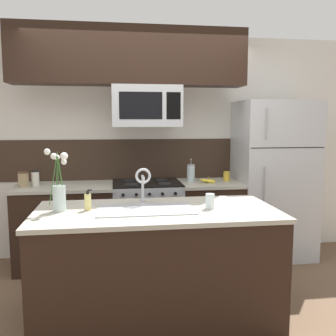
{
  "coord_description": "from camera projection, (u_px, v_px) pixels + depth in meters",
  "views": [
    {
      "loc": [
        -0.35,
        -3.23,
        1.61
      ],
      "look_at": [
        0.15,
        0.27,
        1.16
      ],
      "focal_mm": 40.0,
      "sensor_mm": 36.0,
      "label": 1
    }
  ],
  "objects": [
    {
      "name": "storage_jar_medium",
      "position": [
        35.0,
        178.0,
        4.04
      ],
      "size": [
        0.08,
        0.08,
        0.17
      ],
      "color": "silver",
      "rests_on": "back_counter_left"
    },
    {
      "name": "drinking_glass",
      "position": [
        210.0,
        201.0,
        2.98
      ],
      "size": [
        0.07,
        0.07,
        0.12
      ],
      "color": "silver",
      "rests_on": "island_counter"
    },
    {
      "name": "dish_soap_bottle",
      "position": [
        88.0,
        202.0,
        2.92
      ],
      "size": [
        0.06,
        0.05,
        0.16
      ],
      "color": "#DBCC75",
      "rests_on": "island_counter"
    },
    {
      "name": "banana_bunch",
      "position": [
        209.0,
        181.0,
        4.23
      ],
      "size": [
        0.19,
        0.16,
        0.08
      ],
      "color": "yellow",
      "rests_on": "back_counter_right"
    },
    {
      "name": "flower_vase",
      "position": [
        59.0,
        192.0,
        2.89
      ],
      "size": [
        0.17,
        0.15,
        0.49
      ],
      "color": "silver",
      "rests_on": "island_counter"
    },
    {
      "name": "coffee_tin",
      "position": [
        227.0,
        176.0,
        4.37
      ],
      "size": [
        0.08,
        0.08,
        0.11
      ],
      "primitive_type": "cylinder",
      "color": "gold",
      "rests_on": "back_counter_right"
    },
    {
      "name": "back_counter_right",
      "position": [
        209.0,
        220.0,
        4.36
      ],
      "size": [
        0.72,
        0.65,
        0.91
      ],
      "color": "black",
      "rests_on": "ground"
    },
    {
      "name": "storage_jar_tall",
      "position": [
        23.0,
        179.0,
        3.97
      ],
      "size": [
        0.11,
        0.11,
        0.16
      ],
      "color": "#997F5B",
      "rests_on": "back_counter_left"
    },
    {
      "name": "ground_plane",
      "position": [
        156.0,
        297.0,
        3.43
      ],
      "size": [
        10.0,
        10.0,
        0.0
      ],
      "primitive_type": "plane",
      "color": "brown"
    },
    {
      "name": "refrigerator",
      "position": [
        273.0,
        180.0,
        4.43
      ],
      "size": [
        0.87,
        0.74,
        1.83
      ],
      "color": "#B7BABF",
      "rests_on": "ground"
    },
    {
      "name": "french_press",
      "position": [
        191.0,
        173.0,
        4.32
      ],
      "size": [
        0.09,
        0.09,
        0.27
      ],
      "color": "silver",
      "rests_on": "back_counter_right"
    },
    {
      "name": "rear_partition",
      "position": [
        168.0,
        146.0,
        4.56
      ],
      "size": [
        5.2,
        0.1,
        2.6
      ],
      "primitive_type": "cube",
      "color": "silver",
      "rests_on": "ground"
    },
    {
      "name": "back_counter_left",
      "position": [
        66.0,
        226.0,
        4.13
      ],
      "size": [
        1.07,
        0.65,
        0.91
      ],
      "color": "black",
      "rests_on": "ground"
    },
    {
      "name": "sink_faucet",
      "position": [
        143.0,
        181.0,
        3.14
      ],
      "size": [
        0.14,
        0.14,
        0.31
      ],
      "color": "#B7BABF",
      "rests_on": "island_counter"
    },
    {
      "name": "splash_band",
      "position": [
        144.0,
        159.0,
        4.49
      ],
      "size": [
        3.52,
        0.01,
        0.48
      ],
      "primitive_type": "cube",
      "color": "#332319",
      "rests_on": "rear_partition"
    },
    {
      "name": "kitchen_sink",
      "position": [
        145.0,
        218.0,
        2.96
      ],
      "size": [
        0.76,
        0.44,
        0.16
      ],
      "color": "#ADAFB5",
      "rests_on": "island_counter"
    },
    {
      "name": "island_counter",
      "position": [
        157.0,
        264.0,
        3.02
      ],
      "size": [
        1.91,
        0.9,
        0.91
      ],
      "color": "black",
      "rests_on": "ground"
    },
    {
      "name": "stove_range",
      "position": [
        147.0,
        222.0,
        4.25
      ],
      "size": [
        0.76,
        0.64,
        0.93
      ],
      "color": "#B7BABF",
      "rests_on": "ground"
    },
    {
      "name": "microwave",
      "position": [
        146.0,
        106.0,
        4.07
      ],
      "size": [
        0.74,
        0.4,
        0.44
      ],
      "color": "#B7BABF"
    },
    {
      "name": "upper_cabinet_band",
      "position": [
        130.0,
        56.0,
        3.95
      ],
      "size": [
        2.48,
        0.34,
        0.6
      ],
      "primitive_type": "cube",
      "color": "black"
    }
  ]
}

